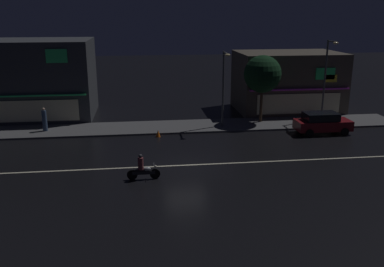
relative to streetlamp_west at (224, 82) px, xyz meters
The scene contains 12 objects.
ground_plane 9.99m from the streetlamp_west, 115.99° to the right, with size 140.00×140.00×0.00m, color black.
lane_divider_stripe 9.99m from the streetlamp_west, 115.99° to the right, with size 36.36×0.16×0.01m, color beige.
sidewalk_far 5.55m from the streetlamp_west, behind, with size 38.27×3.90×0.14m, color #4C4C4F.
storefront_left_block 9.52m from the streetlamp_west, 38.20° to the left, with size 9.65×6.68×5.58m.
storefront_center_block 16.75m from the streetlamp_west, 157.97° to the left, with size 9.17×7.54×6.89m.
streetlamp_west is the anchor object (origin of this frame).
streetlamp_mid 9.15m from the streetlamp_west, ahead, with size 0.44×1.64×6.86m.
pedestrian_on_sidewalk 14.54m from the streetlamp_west, behind, with size 0.37×0.37×1.87m.
street_tree 3.73m from the streetlamp_west, 18.38° to the left, with size 3.14×3.14×5.67m.
parked_car_near_kerb 8.37m from the streetlamp_west, 18.69° to the right, with size 4.30×1.98×1.67m.
motorcycle_lead 12.65m from the streetlamp_west, 123.31° to the right, with size 1.90×0.60×1.52m.
traffic_cone 6.74m from the streetlamp_west, 161.24° to the right, with size 0.36×0.36×0.55m, color orange.
Camera 1 is at (-2.70, -24.36, 9.20)m, focal length 39.08 mm.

